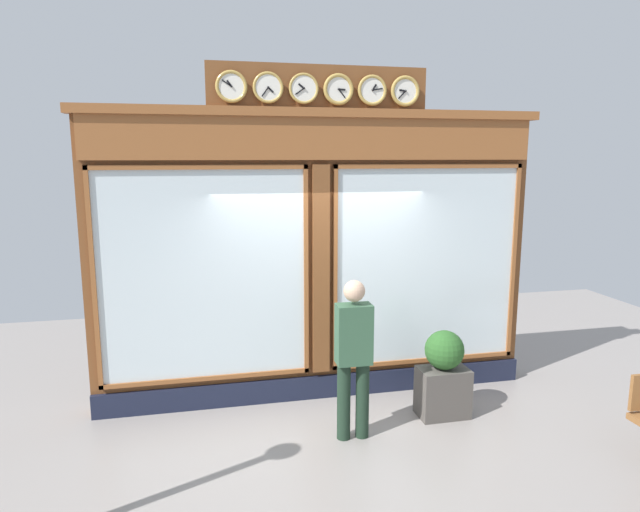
{
  "coord_description": "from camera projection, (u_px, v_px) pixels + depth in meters",
  "views": [
    {
      "loc": [
        1.41,
        6.31,
        2.91
      ],
      "look_at": [
        0.0,
        0.0,
        1.76
      ],
      "focal_mm": 31.43,
      "sensor_mm": 36.0,
      "label": 1
    }
  ],
  "objects": [
    {
      "name": "pedestrian",
      "position": [
        354.0,
        353.0,
        5.72
      ],
      "size": [
        0.37,
        0.23,
        1.69
      ],
      "color": "#1C2F21",
      "rests_on": "ground_plane"
    },
    {
      "name": "shop_facade",
      "position": [
        318.0,
        255.0,
        6.69
      ],
      "size": [
        5.37,
        0.42,
        3.91
      ],
      "color": "brown",
      "rests_on": "ground_plane"
    },
    {
      "name": "planter_box",
      "position": [
        443.0,
        392.0,
        6.33
      ],
      "size": [
        0.56,
        0.36,
        0.56
      ],
      "primitive_type": "cube",
      "color": "#4C4742",
      "rests_on": "ground_plane"
    },
    {
      "name": "planter_shrub",
      "position": [
        444.0,
        350.0,
        6.24
      ],
      "size": [
        0.44,
        0.44,
        0.44
      ],
      "primitive_type": "sphere",
      "color": "#285623",
      "rests_on": "planter_box"
    }
  ]
}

